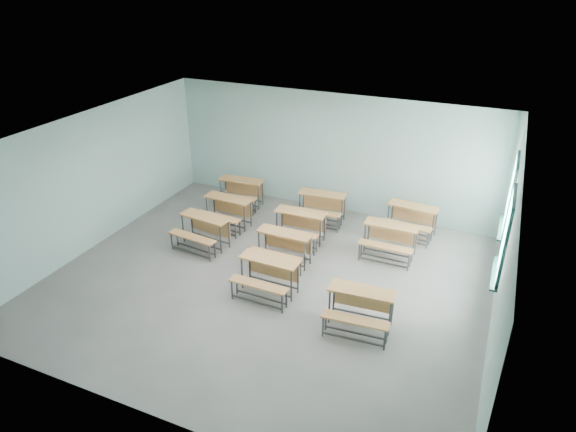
% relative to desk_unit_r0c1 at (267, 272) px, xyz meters
% --- Properties ---
extents(room, '(9.04, 8.04, 3.24)m').
position_rel_desk_unit_r0c1_xyz_m(room, '(-0.11, 0.45, 1.08)').
color(room, gray).
rests_on(room, ground).
extents(desk_unit_r0c1, '(1.25, 0.86, 0.77)m').
position_rel_desk_unit_r0c1_xyz_m(desk_unit_r0c1, '(0.00, 0.00, 0.00)').
color(desk_unit_r0c1, '#BA7D43').
rests_on(desk_unit_r0c1, ground).
extents(desk_unit_r0c2, '(1.29, 0.91, 0.77)m').
position_rel_desk_unit_r0c1_xyz_m(desk_unit_r0c2, '(2.04, -0.30, 0.00)').
color(desk_unit_r0c2, '#BA7D43').
rests_on(desk_unit_r0c2, ground).
extents(desk_unit_r1c0, '(1.32, 0.96, 0.77)m').
position_rel_desk_unit_r0c1_xyz_m(desk_unit_r1c0, '(-2.25, 1.13, 0.00)').
color(desk_unit_r1c0, '#BA7D43').
rests_on(desk_unit_r1c0, ground).
extents(desk_unit_r1c1, '(1.24, 0.84, 0.77)m').
position_rel_desk_unit_r0c1_xyz_m(desk_unit_r1c1, '(-0.18, 1.16, 0.00)').
color(desk_unit_r1c1, '#BA7D43').
rests_on(desk_unit_r1c1, ground).
extents(desk_unit_r2c0, '(1.27, 0.89, 0.77)m').
position_rel_desk_unit_r0c1_xyz_m(desk_unit_r2c0, '(-2.26, 2.28, 0.00)').
color(desk_unit_r2c0, '#BA7D43').
rests_on(desk_unit_r2c0, ground).
extents(desk_unit_r2c1, '(1.25, 0.85, 0.77)m').
position_rel_desk_unit_r0c1_xyz_m(desk_unit_r2c1, '(-0.25, 2.27, 0.00)').
color(desk_unit_r2c1, '#BA7D43').
rests_on(desk_unit_r2c1, ground).
extents(desk_unit_r2c2, '(1.23, 0.83, 0.77)m').
position_rel_desk_unit_r0c1_xyz_m(desk_unit_r2c2, '(1.92, 2.49, 0.00)').
color(desk_unit_r2c2, '#BA7D43').
rests_on(desk_unit_r2c2, ground).
extents(desk_unit_r3c0, '(1.30, 0.93, 0.77)m').
position_rel_desk_unit_r0c1_xyz_m(desk_unit_r3c0, '(-2.52, 3.49, 0.00)').
color(desk_unit_r3c0, '#BA7D43').
rests_on(desk_unit_r3c0, ground).
extents(desk_unit_r3c1, '(1.30, 0.94, 0.77)m').
position_rel_desk_unit_r0c1_xyz_m(desk_unit_r3c1, '(-0.13, 3.51, 0.00)').
color(desk_unit_r3c1, '#BA7D43').
rests_on(desk_unit_r3c1, ground).
extents(desk_unit_r3c2, '(1.30, 0.93, 0.77)m').
position_rel_desk_unit_r0c1_xyz_m(desk_unit_r3c2, '(2.16, 3.71, 0.00)').
color(desk_unit_r3c2, '#BA7D43').
rests_on(desk_unit_r3c2, ground).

